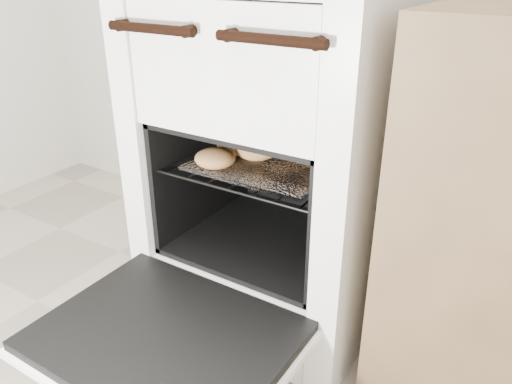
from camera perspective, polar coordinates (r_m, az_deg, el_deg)
stove at (r=1.43m, az=3.34°, el=4.19°), size 0.64×0.71×0.98m
oven_door at (r=1.19m, az=-10.33°, el=-16.18°), size 0.57×0.45×0.04m
oven_rack at (r=1.37m, az=1.90°, el=3.40°), size 0.47×0.45×0.01m
foil_sheet at (r=1.35m, az=1.45°, el=3.37°), size 0.36×0.32×0.01m
baked_rolls at (r=1.37m, az=-0.16°, el=5.12°), size 0.38×0.32×0.06m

